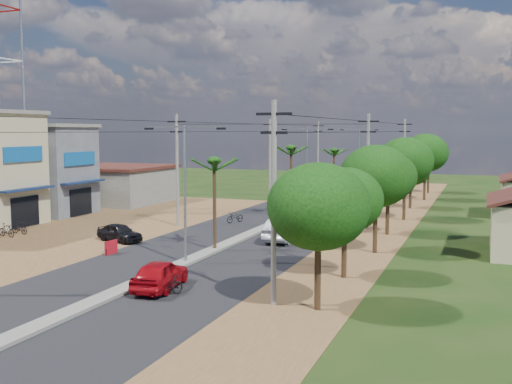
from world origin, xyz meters
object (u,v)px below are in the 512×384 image
(car_red_near, at_px, (160,275))
(car_silver_mid, at_px, (283,230))
(moto_rider_east, at_px, (167,287))
(roadside_sign, at_px, (111,248))
(car_white_far, at_px, (295,201))
(car_parked_dark, at_px, (120,233))

(car_red_near, bearing_deg, car_silver_mid, -104.36)
(moto_rider_east, relative_size, roadside_sign, 1.65)
(roadside_sign, bearing_deg, car_white_far, 89.08)
(car_silver_mid, height_order, moto_rider_east, car_silver_mid)
(car_silver_mid, relative_size, moto_rider_east, 2.70)
(car_silver_mid, height_order, roadside_sign, car_silver_mid)
(car_silver_mid, bearing_deg, car_white_far, -78.33)
(car_silver_mid, distance_m, roadside_sign, 11.86)
(car_red_near, distance_m, car_white_far, 31.86)
(car_parked_dark, height_order, roadside_sign, car_parked_dark)
(car_red_near, distance_m, moto_rider_east, 1.45)
(car_red_near, xyz_separation_m, car_silver_mid, (1.50, 14.34, 0.08))
(car_red_near, height_order, car_white_far, car_red_near)
(moto_rider_east, bearing_deg, car_red_near, -25.20)
(car_parked_dark, bearing_deg, car_white_far, 2.74)
(car_parked_dark, relative_size, roadside_sign, 3.37)
(car_red_near, relative_size, car_white_far, 0.87)
(car_red_near, bearing_deg, roadside_sign, -49.33)
(roadside_sign, bearing_deg, car_red_near, -33.02)
(car_white_far, distance_m, moto_rider_east, 33.01)
(car_red_near, xyz_separation_m, car_parked_dark, (-9.00, 9.99, -0.10))
(car_silver_mid, bearing_deg, roadside_sign, 41.32)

